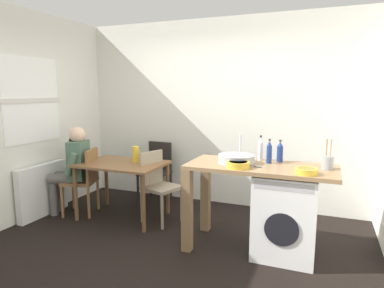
% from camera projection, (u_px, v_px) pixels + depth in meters
% --- Properties ---
extents(ground_plane, '(5.46, 5.46, 0.00)m').
position_uv_depth(ground_plane, '(169.00, 250.00, 3.57)').
color(ground_plane, black).
extents(wall_back, '(4.60, 0.10, 2.70)m').
position_uv_depth(wall_back, '(219.00, 113.00, 4.97)').
color(wall_back, silver).
rests_on(wall_back, ground_plane).
extents(wall_window_side, '(0.12, 3.80, 2.70)m').
position_uv_depth(wall_window_side, '(10.00, 117.00, 4.15)').
color(wall_window_side, silver).
rests_on(wall_window_side, ground_plane).
extents(radiator, '(0.10, 0.80, 0.70)m').
position_uv_depth(radiator, '(43.00, 190.00, 4.53)').
color(radiator, white).
rests_on(radiator, ground_plane).
extents(dining_table, '(1.10, 0.76, 0.74)m').
position_uv_depth(dining_table, '(122.00, 170.00, 4.43)').
color(dining_table, brown).
rests_on(dining_table, ground_plane).
extents(chair_person_seat, '(0.50, 0.50, 0.90)m').
position_uv_depth(chair_person_seat, '(85.00, 178.00, 4.58)').
color(chair_person_seat, olive).
rests_on(chair_person_seat, ground_plane).
extents(chair_opposite, '(0.50, 0.50, 0.90)m').
position_uv_depth(chair_opposite, '(157.00, 182.00, 4.34)').
color(chair_opposite, gray).
rests_on(chair_opposite, ground_plane).
extents(chair_spare_by_wall, '(0.42, 0.42, 0.90)m').
position_uv_depth(chair_spare_by_wall, '(157.00, 168.00, 5.12)').
color(chair_spare_by_wall, black).
rests_on(chair_spare_by_wall, ground_plane).
extents(seated_person, '(0.56, 0.54, 1.20)m').
position_uv_depth(seated_person, '(73.00, 166.00, 4.56)').
color(seated_person, '#595651').
rests_on(seated_person, ground_plane).
extents(kitchen_counter, '(1.50, 0.68, 0.92)m').
position_uv_depth(kitchen_counter, '(240.00, 178.00, 3.54)').
color(kitchen_counter, olive).
rests_on(kitchen_counter, ground_plane).
extents(washing_machine, '(0.60, 0.61, 0.86)m').
position_uv_depth(washing_machine, '(285.00, 214.00, 3.42)').
color(washing_machine, white).
rests_on(washing_machine, ground_plane).
extents(sink_basin, '(0.38, 0.38, 0.09)m').
position_uv_depth(sink_basin, '(236.00, 159.00, 3.53)').
color(sink_basin, '#9EA0A5').
rests_on(sink_basin, kitchen_counter).
extents(tap, '(0.02, 0.02, 0.28)m').
position_uv_depth(tap, '(240.00, 147.00, 3.68)').
color(tap, '#B2B2B7').
rests_on(tap, kitchen_counter).
extents(bottle_tall_green, '(0.06, 0.06, 0.27)m').
position_uv_depth(bottle_tall_green, '(260.00, 149.00, 3.68)').
color(bottle_tall_green, silver).
rests_on(bottle_tall_green, kitchen_counter).
extents(bottle_squat_brown, '(0.06, 0.06, 0.26)m').
position_uv_depth(bottle_squat_brown, '(269.00, 152.00, 3.52)').
color(bottle_squat_brown, navy).
rests_on(bottle_squat_brown, kitchen_counter).
extents(bottle_clear_small, '(0.07, 0.07, 0.24)m').
position_uv_depth(bottle_clear_small, '(280.00, 152.00, 3.59)').
color(bottle_clear_small, navy).
rests_on(bottle_clear_small, kitchen_counter).
extents(mixing_bowl, '(0.23, 0.23, 0.06)m').
position_uv_depth(mixing_bowl, '(238.00, 164.00, 3.32)').
color(mixing_bowl, gold).
rests_on(mixing_bowl, kitchen_counter).
extents(utensil_crock, '(0.11, 0.11, 0.30)m').
position_uv_depth(utensil_crock, '(328.00, 162.00, 3.25)').
color(utensil_crock, gray).
rests_on(utensil_crock, kitchen_counter).
extents(colander, '(0.20, 0.20, 0.06)m').
position_uv_depth(colander, '(306.00, 171.00, 3.07)').
color(colander, gold).
rests_on(colander, kitchen_counter).
extents(vase, '(0.09, 0.09, 0.21)m').
position_uv_depth(vase, '(136.00, 154.00, 4.43)').
color(vase, gold).
rests_on(vase, dining_table).
extents(scissors, '(0.15, 0.06, 0.01)m').
position_uv_depth(scissors, '(254.00, 166.00, 3.37)').
color(scissors, '#B2B2B7').
rests_on(scissors, kitchen_counter).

